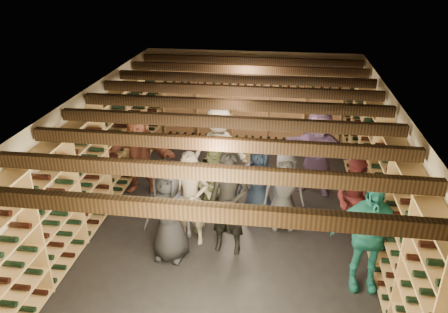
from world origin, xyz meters
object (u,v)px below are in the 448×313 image
Objects in this scene: person_1 at (229,203)px; person_11 at (317,152)px; person_4 at (368,235)px; person_12 at (284,190)px; person_2 at (219,186)px; crate_loose at (237,173)px; person_6 at (259,181)px; person_8 at (355,200)px; person_5 at (139,154)px; crate_stack_right at (220,172)px; crate_stack_left at (256,156)px; person_0 at (168,214)px; person_9 at (218,151)px; person_7 at (191,199)px.

person_11 is (1.56, 2.30, 0.01)m from person_1.
person_12 is at bearing 128.36° from person_4.
person_4 is (2.37, -1.12, -0.04)m from person_2.
crate_loose is 1.84m from person_6.
person_5 is at bearing -170.48° from person_8.
person_12 is (1.40, -1.53, 0.51)m from crate_stack_right.
crate_stack_left is 0.40× the size of person_0.
person_11 is 1.59m from person_12.
crate_stack_left is 1.46m from person_9.
person_11 is at bearing -11.91° from person_9.
person_2 is at bearing 153.31° from person_4.
person_1 reaches higher than crate_loose.
person_11 is (2.06, -0.09, 0.67)m from crate_stack_right.
person_8 is at bearing 22.93° from person_1.
person_7 reaches higher than person_6.
person_5 is 2.20m from person_7.
person_8 is at bearing -52.91° from crate_stack_left.
crate_loose is 3.15m from person_8.
crate_stack_right is 0.31× the size of person_5.
person_5 is at bearing 175.23° from person_6.
person_9 is (0.19, 1.88, 0.08)m from person_7.
person_5 is 1.12× the size of person_12.
person_1 reaches higher than person_7.
person_2 is 1.22× the size of person_8.
person_7 is 0.92× the size of person_11.
crate_loose is 0.32× the size of person_8.
person_9 is at bearing 176.93° from person_8.
person_5 is 3.70m from person_11.
person_0 is 0.99× the size of person_5.
person_5 is 1.11× the size of person_6.
person_5 is (-2.35, -1.34, 0.51)m from crate_stack_left.
person_12 is at bearing -98.62° from person_11.
crate_loose is (0.35, 0.34, -0.17)m from crate_stack_right.
person_0 reaches higher than person_8.
person_11 is at bearing 32.17° from person_2.
person_1 is (-0.24, -3.16, 0.58)m from crate_stack_left.
person_2 is at bearing -100.34° from crate_stack_left.
person_7 is (1.44, -1.66, 0.00)m from person_5.
person_1 is (0.50, -2.40, 0.67)m from crate_stack_right.
crate_stack_left is 3.17m from person_7.
person_4 reaches higher than person_12.
person_7 is at bearing -94.31° from crate_stack_right.
person_1 is at bearing -108.18° from person_11.
person_1 is at bearing -76.77° from person_2.
person_1 is 1.01× the size of person_4.
crate_stack_right is 4.04m from person_4.
person_7 is at bearing -101.44° from crate_loose.
person_2 is at bearing -170.50° from person_12.
person_12 is (0.90, 0.86, -0.16)m from person_1.
person_4 is at bearing -10.36° from person_1.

